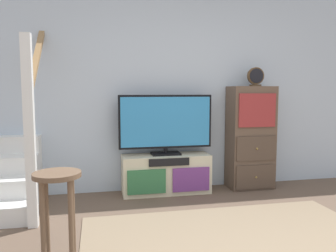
# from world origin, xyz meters

# --- Properties ---
(back_wall) EXTENTS (6.40, 0.12, 2.70)m
(back_wall) POSITION_xyz_m (0.00, 2.46, 1.35)
(back_wall) COLOR silver
(back_wall) RESTS_ON ground_plane
(area_rug) EXTENTS (2.60, 1.80, 0.01)m
(area_rug) POSITION_xyz_m (0.00, 0.60, 0.01)
(area_rug) COLOR #847056
(area_rug) RESTS_ON ground_plane
(media_console) EXTENTS (1.10, 0.38, 0.49)m
(media_console) POSITION_xyz_m (-0.30, 2.19, 0.24)
(media_console) COLOR beige
(media_console) RESTS_ON ground_plane
(television) EXTENTS (1.17, 0.22, 0.75)m
(television) POSITION_xyz_m (-0.30, 2.22, 0.88)
(television) COLOR black
(television) RESTS_ON media_console
(side_cabinet) EXTENTS (0.58, 0.38, 1.34)m
(side_cabinet) POSITION_xyz_m (0.84, 2.20, 0.67)
(side_cabinet) COLOR brown
(side_cabinet) RESTS_ON ground_plane
(desk_clock) EXTENTS (0.22, 0.08, 0.24)m
(desk_clock) POSITION_xyz_m (0.88, 2.19, 1.46)
(desk_clock) COLOR #4C3823
(desk_clock) RESTS_ON side_cabinet
(staircase) EXTENTS (1.00, 1.36, 2.20)m
(staircase) POSITION_xyz_m (-2.24, 2.20, 0.37)
(staircase) COLOR white
(staircase) RESTS_ON ground_plane
(bar_stool_near) EXTENTS (0.34, 0.34, 0.71)m
(bar_stool_near) POSITION_xyz_m (-1.43, 0.58, 0.53)
(bar_stool_near) COLOR brown
(bar_stool_near) RESTS_ON ground_plane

